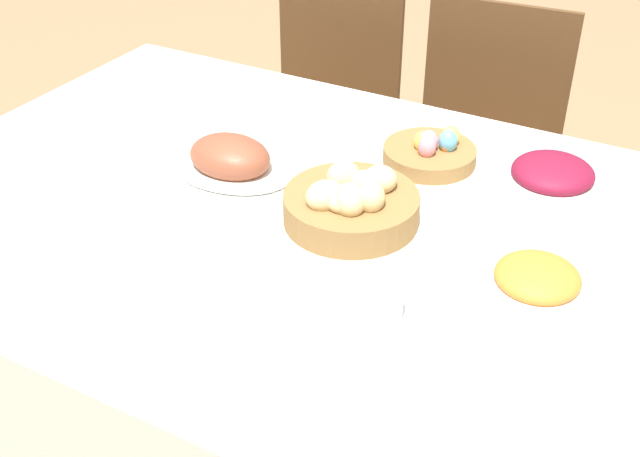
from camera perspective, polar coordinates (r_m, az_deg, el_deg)
dining_table at (r=1.75m, az=1.15°, el=-9.91°), size 1.84×1.14×0.75m
chair_far_center at (r=2.36m, az=11.11°, el=5.32°), size 0.45×0.45×0.89m
chair_far_left at (r=2.54m, az=-0.01°, el=8.08°), size 0.42×0.42×0.89m
bread_basket at (r=1.50m, az=2.25°, el=1.83°), size 0.26×0.26×0.11m
egg_basket at (r=1.72m, az=7.96°, el=5.45°), size 0.20×0.20×0.08m
ham_platter at (r=1.69m, az=-6.40°, el=4.93°), size 0.28×0.19×0.09m
carrot_bowl at (r=1.35m, az=15.10°, el=-3.94°), size 0.16×0.16×0.08m
beet_salad_bowl at (r=1.60m, az=16.08°, el=2.99°), size 0.18×0.18×0.11m
dinner_plate at (r=1.29m, az=-9.67°, el=-6.87°), size 0.26×0.26×0.01m
fork at (r=1.38m, az=-14.82°, el=-4.80°), size 0.01×0.19×0.00m
knife at (r=1.22m, az=-3.77°, el=-9.31°), size 0.01×0.19×0.00m
spoon at (r=1.21m, az=-2.55°, el=-9.79°), size 0.01×0.19×0.00m
drinking_cup at (r=1.28m, az=4.18°, el=-5.04°), size 0.08×0.08×0.07m
butter_dish at (r=1.56m, az=-13.34°, el=1.04°), size 0.12×0.07×0.03m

